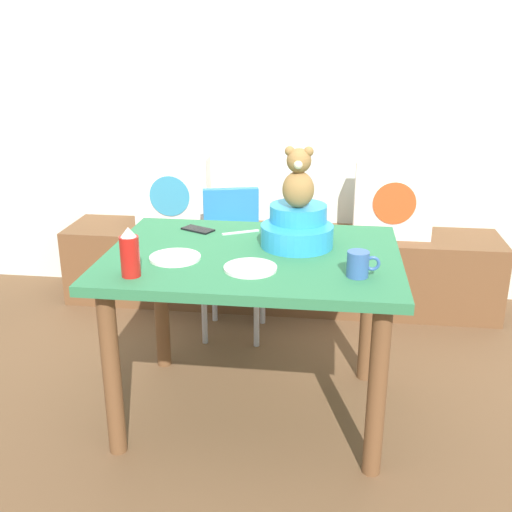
{
  "coord_description": "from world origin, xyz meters",
  "views": [
    {
      "loc": [
        0.3,
        -2.28,
        1.55
      ],
      "look_at": [
        0.0,
        0.1,
        0.69
      ],
      "focal_mm": 42.64,
      "sensor_mm": 36.0,
      "label": 1
    }
  ],
  "objects_px": {
    "ketchup_bottle": "(130,253)",
    "dinner_plate_near": "(175,258)",
    "coffee_mug": "(359,264)",
    "teddy_bear": "(298,179)",
    "cell_phone": "(198,229)",
    "infant_seat_teal": "(297,228)",
    "dining_table": "(253,279)",
    "dinner_plate_far": "(250,268)",
    "highchair": "(234,243)",
    "pillow_floral_left": "(173,193)",
    "pillow_floral_right": "(393,200)"
  },
  "relations": [
    {
      "from": "teddy_bear",
      "to": "cell_phone",
      "type": "relative_size",
      "value": 1.74
    },
    {
      "from": "infant_seat_teal",
      "to": "pillow_floral_right",
      "type": "bearing_deg",
      "value": 64.82
    },
    {
      "from": "pillow_floral_right",
      "to": "coffee_mug",
      "type": "relative_size",
      "value": 3.67
    },
    {
      "from": "pillow_floral_right",
      "to": "ketchup_bottle",
      "type": "height_order",
      "value": "ketchup_bottle"
    },
    {
      "from": "infant_seat_teal",
      "to": "dinner_plate_near",
      "type": "bearing_deg",
      "value": -152.56
    },
    {
      "from": "dinner_plate_near",
      "to": "ketchup_bottle",
      "type": "bearing_deg",
      "value": -120.0
    },
    {
      "from": "dinner_plate_far",
      "to": "teddy_bear",
      "type": "bearing_deg",
      "value": 64.07
    },
    {
      "from": "ketchup_bottle",
      "to": "dinner_plate_near",
      "type": "height_order",
      "value": "ketchup_bottle"
    },
    {
      "from": "highchair",
      "to": "coffee_mug",
      "type": "distance_m",
      "value": 1.17
    },
    {
      "from": "pillow_floral_right",
      "to": "dinner_plate_far",
      "type": "relative_size",
      "value": 2.2
    },
    {
      "from": "teddy_bear",
      "to": "cell_phone",
      "type": "xyz_separation_m",
      "value": [
        -0.45,
        0.14,
        -0.27
      ]
    },
    {
      "from": "dining_table",
      "to": "dinner_plate_far",
      "type": "distance_m",
      "value": 0.22
    },
    {
      "from": "dinner_plate_far",
      "to": "cell_phone",
      "type": "xyz_separation_m",
      "value": [
        -0.3,
        0.46,
        -0.0
      ]
    },
    {
      "from": "dining_table",
      "to": "teddy_bear",
      "type": "xyz_separation_m",
      "value": [
        0.17,
        0.13,
        0.39
      ]
    },
    {
      "from": "infant_seat_teal",
      "to": "teddy_bear",
      "type": "distance_m",
      "value": 0.21
    },
    {
      "from": "teddy_bear",
      "to": "coffee_mug",
      "type": "xyz_separation_m",
      "value": [
        0.24,
        -0.33,
        -0.23
      ]
    },
    {
      "from": "pillow_floral_right",
      "to": "teddy_bear",
      "type": "distance_m",
      "value": 1.19
    },
    {
      "from": "coffee_mug",
      "to": "dinner_plate_far",
      "type": "distance_m",
      "value": 0.4
    },
    {
      "from": "teddy_bear",
      "to": "cell_phone",
      "type": "bearing_deg",
      "value": 162.72
    },
    {
      "from": "ketchup_bottle",
      "to": "dinner_plate_far",
      "type": "distance_m",
      "value": 0.44
    },
    {
      "from": "pillow_floral_left",
      "to": "coffee_mug",
      "type": "bearing_deg",
      "value": -52.55
    },
    {
      "from": "ketchup_bottle",
      "to": "dinner_plate_far",
      "type": "xyz_separation_m",
      "value": [
        0.42,
        0.12,
        -0.08
      ]
    },
    {
      "from": "highchair",
      "to": "dinner_plate_far",
      "type": "relative_size",
      "value": 3.95
    },
    {
      "from": "dining_table",
      "to": "dinner_plate_far",
      "type": "height_order",
      "value": "dinner_plate_far"
    },
    {
      "from": "pillow_floral_left",
      "to": "dinner_plate_far",
      "type": "xyz_separation_m",
      "value": [
        0.65,
        -1.35,
        0.07
      ]
    },
    {
      "from": "pillow_floral_left",
      "to": "dinner_plate_near",
      "type": "height_order",
      "value": "pillow_floral_left"
    },
    {
      "from": "ketchup_bottle",
      "to": "dinner_plate_near",
      "type": "relative_size",
      "value": 0.92
    },
    {
      "from": "ketchup_bottle",
      "to": "pillow_floral_right",
      "type": "bearing_deg",
      "value": 54.19
    },
    {
      "from": "dinner_plate_near",
      "to": "cell_phone",
      "type": "bearing_deg",
      "value": 88.91
    },
    {
      "from": "infant_seat_teal",
      "to": "dinner_plate_near",
      "type": "distance_m",
      "value": 0.52
    },
    {
      "from": "pillow_floral_left",
      "to": "highchair",
      "type": "distance_m",
      "value": 0.62
    },
    {
      "from": "cell_phone",
      "to": "dinner_plate_far",
      "type": "bearing_deg",
      "value": -119.71
    },
    {
      "from": "ketchup_bottle",
      "to": "dinner_plate_near",
      "type": "xyz_separation_m",
      "value": [
        0.11,
        0.19,
        -0.08
      ]
    },
    {
      "from": "coffee_mug",
      "to": "cell_phone",
      "type": "distance_m",
      "value": 0.84
    },
    {
      "from": "dining_table",
      "to": "pillow_floral_left",
      "type": "bearing_deg",
      "value": 118.75
    },
    {
      "from": "teddy_bear",
      "to": "pillow_floral_right",
      "type": "bearing_deg",
      "value": 64.83
    },
    {
      "from": "teddy_bear",
      "to": "ketchup_bottle",
      "type": "bearing_deg",
      "value": -142.9
    },
    {
      "from": "infant_seat_teal",
      "to": "cell_phone",
      "type": "distance_m",
      "value": 0.48
    },
    {
      "from": "teddy_bear",
      "to": "dinner_plate_near",
      "type": "distance_m",
      "value": 0.59
    },
    {
      "from": "infant_seat_teal",
      "to": "cell_phone",
      "type": "relative_size",
      "value": 2.29
    },
    {
      "from": "dinner_plate_near",
      "to": "dinner_plate_far",
      "type": "distance_m",
      "value": 0.32
    },
    {
      "from": "pillow_floral_right",
      "to": "coffee_mug",
      "type": "xyz_separation_m",
      "value": [
        -0.24,
        -1.37,
        0.11
      ]
    },
    {
      "from": "dining_table",
      "to": "teddy_bear",
      "type": "height_order",
      "value": "teddy_bear"
    },
    {
      "from": "dinner_plate_near",
      "to": "cell_phone",
      "type": "distance_m",
      "value": 0.38
    },
    {
      "from": "highchair",
      "to": "infant_seat_teal",
      "type": "height_order",
      "value": "infant_seat_teal"
    },
    {
      "from": "dining_table",
      "to": "coffee_mug",
      "type": "relative_size",
      "value": 9.8
    },
    {
      "from": "pillow_floral_right",
      "to": "highchair",
      "type": "xyz_separation_m",
      "value": [
        -0.86,
        -0.42,
        -0.16
      ]
    },
    {
      "from": "pillow_floral_right",
      "to": "dinner_plate_near",
      "type": "relative_size",
      "value": 2.2
    },
    {
      "from": "coffee_mug",
      "to": "dinner_plate_near",
      "type": "relative_size",
      "value": 0.6
    },
    {
      "from": "ketchup_bottle",
      "to": "dinner_plate_near",
      "type": "distance_m",
      "value": 0.24
    }
  ]
}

